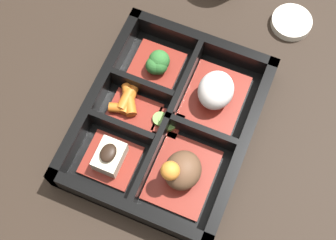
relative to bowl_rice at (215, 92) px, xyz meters
name	(u,v)px	position (x,y,z in m)	size (l,w,h in m)	color
ground_plane	(168,127)	(0.06, -0.04, -0.03)	(3.00, 3.00, 0.00)	black
bento_base	(168,126)	(0.06, -0.04, -0.03)	(0.27, 0.22, 0.01)	black
bento_rim	(166,120)	(0.06, -0.05, -0.01)	(0.27, 0.22, 0.04)	black
bowl_rice	(215,92)	(0.00, 0.00, 0.00)	(0.10, 0.08, 0.05)	maroon
bowl_stew	(181,172)	(0.12, 0.00, 0.00)	(0.10, 0.08, 0.06)	maroon
bowl_greens	(157,64)	(-0.01, -0.09, -0.01)	(0.07, 0.07, 0.03)	maroon
bowl_carrots	(129,105)	(0.06, -0.10, -0.01)	(0.06, 0.07, 0.02)	maroon
bowl_tofu	(110,158)	(0.13, -0.09, -0.01)	(0.06, 0.07, 0.04)	maroon
bowl_pickles	(164,123)	(0.06, -0.05, -0.02)	(0.04, 0.04, 0.01)	maroon
sauce_dish	(291,22)	(-0.16, 0.06, -0.02)	(0.06, 0.06, 0.01)	beige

